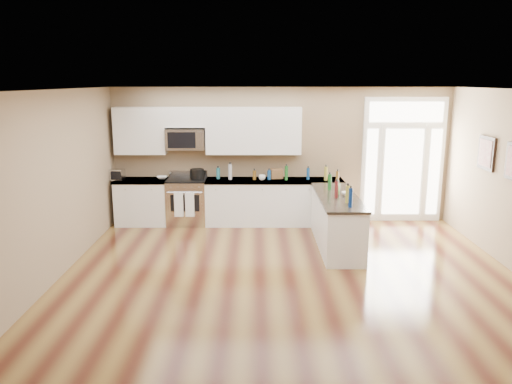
{
  "coord_description": "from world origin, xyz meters",
  "views": [
    {
      "loc": [
        -0.51,
        -6.35,
        2.92
      ],
      "look_at": [
        -0.52,
        2.0,
        1.06
      ],
      "focal_mm": 35.0,
      "sensor_mm": 36.0,
      "label": 1
    }
  ],
  "objects_px": {
    "toaster_oven": "(117,175)",
    "stockpot": "(197,174)",
    "kitchen_range": "(187,201)",
    "peninsula_cabinet": "(336,223)"
  },
  "relations": [
    {
      "from": "peninsula_cabinet",
      "to": "stockpot",
      "type": "distance_m",
      "value": 3.09
    },
    {
      "from": "stockpot",
      "to": "toaster_oven",
      "type": "bearing_deg",
      "value": -177.86
    },
    {
      "from": "kitchen_range",
      "to": "toaster_oven",
      "type": "distance_m",
      "value": 1.52
    },
    {
      "from": "kitchen_range",
      "to": "stockpot",
      "type": "xyz_separation_m",
      "value": [
        0.22,
        0.01,
        0.58
      ]
    },
    {
      "from": "toaster_oven",
      "to": "stockpot",
      "type": "bearing_deg",
      "value": 12.83
    },
    {
      "from": "peninsula_cabinet",
      "to": "toaster_oven",
      "type": "relative_size",
      "value": 8.68
    },
    {
      "from": "stockpot",
      "to": "peninsula_cabinet",
      "type": "bearing_deg",
      "value": -28.74
    },
    {
      "from": "peninsula_cabinet",
      "to": "kitchen_range",
      "type": "bearing_deg",
      "value": 153.24
    },
    {
      "from": "stockpot",
      "to": "toaster_oven",
      "type": "xyz_separation_m",
      "value": [
        -1.62,
        -0.06,
        -0.01
      ]
    },
    {
      "from": "peninsula_cabinet",
      "to": "stockpot",
      "type": "xyz_separation_m",
      "value": [
        -2.65,
        1.45,
        0.63
      ]
    }
  ]
}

